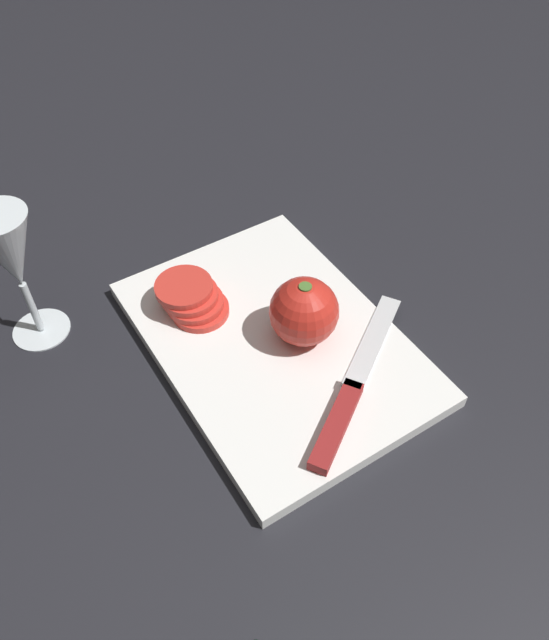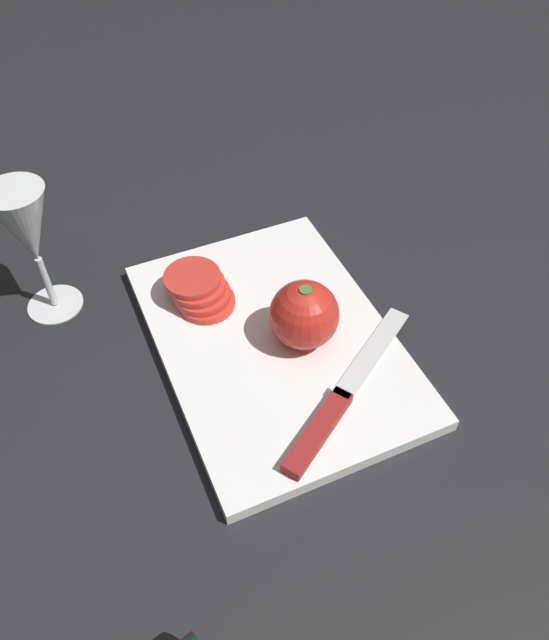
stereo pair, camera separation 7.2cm
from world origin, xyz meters
TOP-DOWN VIEW (x-y plane):
  - ground_plane at (0.00, 0.00)m, footprint 3.00×3.00m
  - cutting_board at (0.07, -0.01)m, footprint 0.38×0.27m
  - wine_glass at (0.25, 0.22)m, footprint 0.07×0.07m
  - whole_tomato at (0.05, -0.04)m, footprint 0.08×0.08m
  - knife at (-0.06, -0.02)m, footprint 0.17×0.24m
  - tomato_slice_stack_near at (0.16, 0.05)m, footprint 0.09×0.08m

SIDE VIEW (x-z plane):
  - ground_plane at x=0.00m, z-range 0.00..0.00m
  - cutting_board at x=0.07m, z-range 0.00..0.02m
  - knife at x=-0.06m, z-range 0.02..0.03m
  - tomato_slice_stack_near at x=0.16m, z-range 0.02..0.05m
  - whole_tomato at x=0.05m, z-range 0.02..0.10m
  - wine_glass at x=0.25m, z-range 0.03..0.21m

